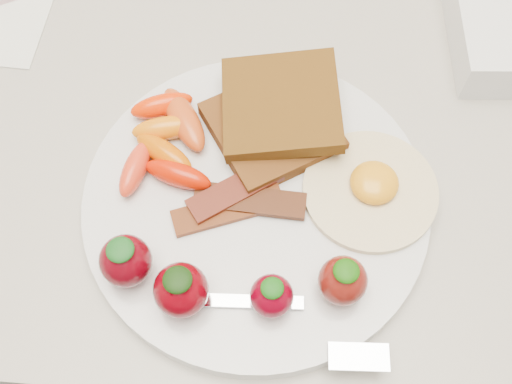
{
  "coord_description": "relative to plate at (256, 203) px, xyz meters",
  "views": [
    {
      "loc": [
        0.04,
        1.33,
        1.36
      ],
      "look_at": [
        0.03,
        1.55,
        0.93
      ],
      "focal_mm": 45.0,
      "sensor_mm": 36.0,
      "label": 1
    }
  ],
  "objects": [
    {
      "name": "counter",
      "position": [
        -0.03,
        0.15,
        -0.46
      ],
      "size": [
        2.0,
        0.6,
        0.9
      ],
      "primitive_type": "cube",
      "color": "gray",
      "rests_on": "ground"
    },
    {
      "name": "plate",
      "position": [
        0.0,
        0.0,
        0.0
      ],
      "size": [
        0.27,
        0.27,
        0.02
      ],
      "primitive_type": "cylinder",
      "color": "silver",
      "rests_on": "counter"
    },
    {
      "name": "toast_lower",
      "position": [
        0.01,
        0.06,
        0.02
      ],
      "size": [
        0.12,
        0.12,
        0.01
      ],
      "primitive_type": "cube",
      "rotation": [
        0.0,
        0.0,
        0.57
      ],
      "color": "#341A08",
      "rests_on": "plate"
    },
    {
      "name": "toast_upper",
      "position": [
        0.01,
        0.07,
        0.03
      ],
      "size": [
        0.1,
        0.1,
        0.02
      ],
      "primitive_type": "cube",
      "rotation": [
        0.0,
        -0.1,
        0.12
      ],
      "color": "#311904",
      "rests_on": "toast_lower"
    },
    {
      "name": "fried_egg",
      "position": [
        0.09,
        0.01,
        0.01
      ],
      "size": [
        0.13,
        0.13,
        0.02
      ],
      "color": "white",
      "rests_on": "plate"
    },
    {
      "name": "bacon_strips",
      "position": [
        -0.01,
        -0.0,
        0.01
      ],
      "size": [
        0.1,
        0.08,
        0.01
      ],
      "color": "black",
      "rests_on": "plate"
    },
    {
      "name": "baby_carrots",
      "position": [
        -0.07,
        0.04,
        0.02
      ],
      "size": [
        0.08,
        0.11,
        0.02
      ],
      "color": "orange",
      "rests_on": "plate"
    },
    {
      "name": "strawberries",
      "position": [
        -0.02,
        -0.08,
        0.03
      ],
      "size": [
        0.19,
        0.06,
        0.05
      ],
      "color": "#52020B",
      "rests_on": "plate"
    },
    {
      "name": "fork",
      "position": [
        0.03,
        -0.1,
        0.01
      ],
      "size": [
        0.16,
        0.05,
        0.0
      ],
      "color": "silver",
      "rests_on": "plate"
    }
  ]
}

